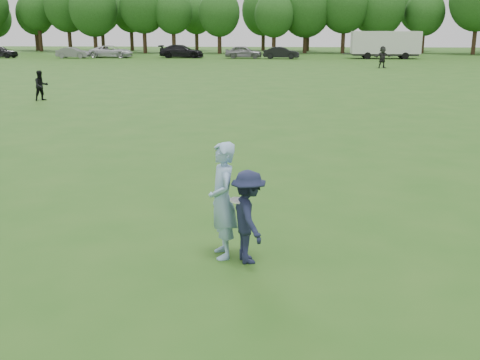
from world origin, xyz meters
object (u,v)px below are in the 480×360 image
Objects in this scene: player_far_d at (383,57)px; car_b at (73,53)px; player_far_a at (41,86)px; thrower at (223,201)px; car_a at (0,52)px; car_e at (244,52)px; car_c at (112,52)px; defender at (248,217)px; car_d at (181,51)px; car_f at (281,53)px; cargo_trailer at (385,44)px.

player_far_d is 0.50× the size of car_b.
thrower is at bearing -103.66° from player_far_a.
car_a is 30.05m from car_e.
car_c is (-20.23, 60.57, -0.25)m from thrower.
car_e is (-4.32, 60.59, -0.02)m from defender.
defender is at bearing -169.21° from car_d.
car_f is at bearing 162.34° from thrower.
cargo_trailer is at bearing 150.95° from thrower.
car_d is 7.73m from car_e.
car_c is (-20.68, 60.77, -0.04)m from defender.
car_d is at bearing 45.76° from player_far_a.
player_far_a is 41.60m from car_c.
player_far_d is (10.14, 45.31, 0.02)m from thrower.
car_c is 20.94m from car_f.
player_far_a is at bearing 11.52° from defender.
player_far_d reaches higher than thrower.
car_e is at bearing 35.01° from player_far_a.
car_b is (9.29, -0.07, -0.08)m from car_a.
player_far_d reaches higher than car_f.
car_a is 0.80× the size of car_d.
car_c is 1.25× the size of car_f.
car_d reaches higher than defender.
car_d reaches higher than car_f.
car_c is at bearing 92.53° from car_d.
player_far_a reaches higher than car_f.
car_e is 0.50× the size of cargo_trailer.
car_a is at bearing 92.54° from car_e.
thrower is at bearing -160.19° from car_c.
car_b is at bearing 97.26° from car_d.
car_c is 0.98× the size of car_d.
car_a is at bearing 75.29° from player_far_a.
car_e is (7.79, 40.53, -0.02)m from player_far_a.
cargo_trailer is at bearing -82.92° from car_a.
player_far_a is 45.31m from car_a.
cargo_trailer reaches higher than car_c.
car_d is at bearing 85.96° from car_e.
player_far_d is at bearing -100.42° from cargo_trailer.
car_f is at bearing -19.86° from defender.
defender is 64.19m from car_c.
car_c reaches higher than car_f.
car_c is 8.66m from car_d.
car_c is at bearing 94.21° from car_f.
thrower reaches higher than car_d.
player_far_a reaches higher than car_e.
car_f is (12.27, -1.23, -0.09)m from car_d.
thrower is 0.22× the size of cargo_trailer.
cargo_trailer reaches higher than car_e.
defender is 64.53m from car_b.
thrower reaches higher than car_e.
car_b is 25.31m from car_f.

